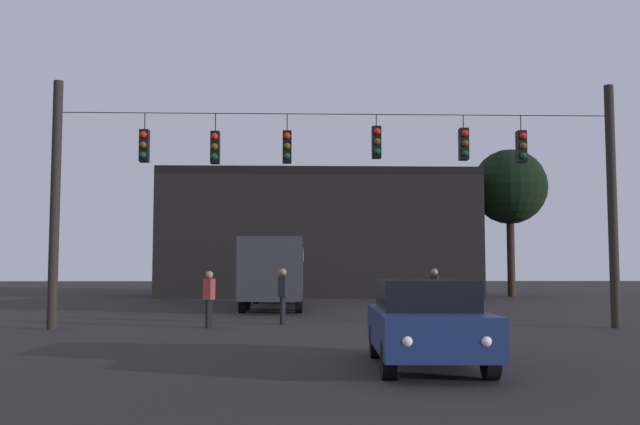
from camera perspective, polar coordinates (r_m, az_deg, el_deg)
name	(u,v)px	position (r m, az deg, el deg)	size (l,w,h in m)	color
ground_plane	(326,312)	(29.64, 0.47, -7.82)	(168.00, 168.00, 0.00)	black
overhead_signal_span	(336,183)	(21.43, 1.30, 2.32)	(16.70, 0.44, 7.26)	black
city_bus	(275,266)	(33.23, -3.53, -4.24)	(2.65, 11.03, 3.00)	#2D2D33
car_near_right	(426,322)	(13.03, 8.32, -8.45)	(1.96, 4.39, 1.52)	navy
pedestrian_crossing_left	(283,292)	(23.03, -2.94, -6.27)	(0.31, 0.40, 1.75)	black
pedestrian_crossing_center	(435,291)	(25.19, 8.98, -6.08)	(0.35, 0.42, 1.75)	black
pedestrian_crossing_right	(209,296)	(21.83, -8.69, -6.46)	(0.33, 0.41, 1.67)	black
corner_building	(317,237)	(49.72, -0.22, -1.91)	(19.84, 12.72, 7.95)	black
tree_left_silhouette	(510,187)	(48.68, 14.63, 1.91)	(4.84, 4.84, 9.51)	#2D2116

